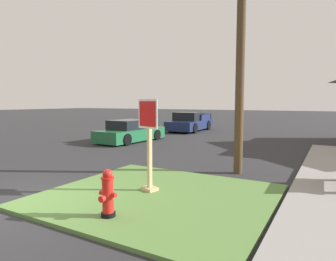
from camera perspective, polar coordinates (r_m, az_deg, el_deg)
The scene contains 7 objects.
ground_plane at distance 7.38m, azimuth -27.77°, elevation -12.81°, with size 160.00×160.00×0.00m, color #2B2B2D.
grass_corner_patch at distance 7.06m, azimuth -2.02°, elevation -12.65°, with size 5.13×4.71×0.08m, color #567F3D.
fire_hydrant at distance 5.76m, azimuth -11.68°, elevation -12.09°, with size 0.38×0.34×0.92m.
stop_sign at distance 7.11m, azimuth -3.72°, elevation -3.21°, with size 0.68×0.38×2.24m.
manhole_cover at distance 9.66m, azimuth -10.79°, elevation -7.95°, with size 0.70×0.70×0.02m, color black.
parked_sedan_green at distance 16.85m, azimuth -7.40°, elevation -0.31°, with size 2.06×4.52×1.25m.
pickup_truck_navy at distance 22.94m, azimuth 4.25°, elevation 1.45°, with size 2.39×5.23×1.48m.
Camera 1 is at (5.97, -3.71, 2.24)m, focal length 31.20 mm.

